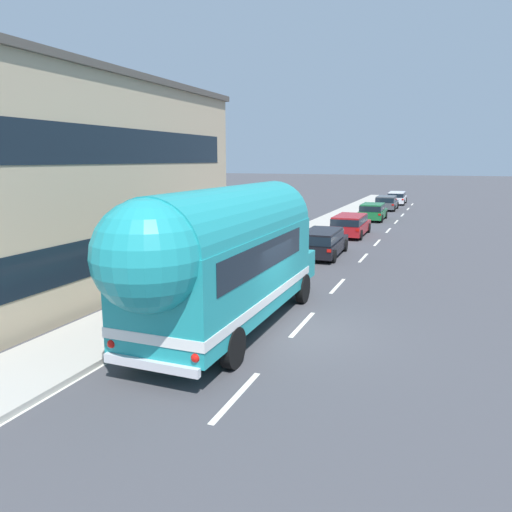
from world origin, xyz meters
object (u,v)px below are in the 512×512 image
car_lead (322,241)px  car_second (350,224)px  car_fourth (386,202)px  car_third (373,211)px  car_fifth (397,197)px  painted_bus (223,254)px

car_lead → car_second: bearing=90.0°
car_second → car_fourth: (0.10, 17.88, -0.01)m
car_third → car_fifth: 15.74m
car_third → car_fifth: same height
car_lead → car_third: bearing=89.6°
car_lead → car_fifth: (0.39, 31.95, 0.00)m
car_fifth → car_third: bearing=-91.0°
car_fifth → painted_bus: bearing=-90.3°
car_third → car_fifth: size_ratio=0.92×
car_third → car_second: bearing=-90.7°
painted_bus → car_fifth: painted_bus is taller
car_second → car_fourth: size_ratio=1.05×
painted_bus → car_second: bearing=90.6°
painted_bus → car_third: bearing=90.2°
painted_bus → car_third: painted_bus is taller
painted_bus → car_fourth: bearing=90.1°
car_third → car_lead: bearing=-90.4°
car_third → car_fifth: bearing=89.0°
painted_bus → car_second: (-0.20, 19.38, -1.51)m
car_lead → car_fourth: same height
painted_bus → car_fourth: painted_bus is taller
car_second → car_fifth: 24.65m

